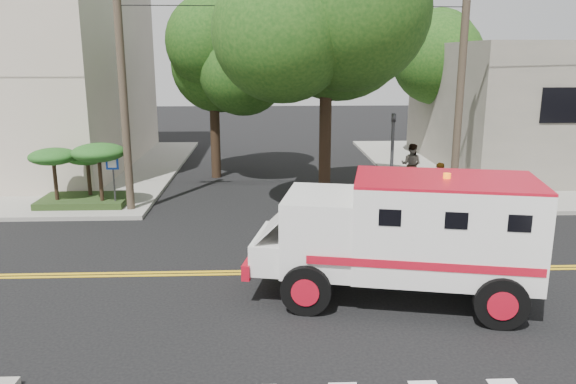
{
  "coord_description": "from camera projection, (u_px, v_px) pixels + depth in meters",
  "views": [
    {
      "loc": [
        -0.71,
        -13.88,
        5.58
      ],
      "look_at": [
        -0.04,
        2.37,
        1.6
      ],
      "focal_mm": 35.0,
      "sensor_mm": 36.0,
      "label": 1
    }
  ],
  "objects": [
    {
      "name": "tree_right",
      "position": [
        448.0,
        45.0,
        29.05
      ],
      "size": [
        4.8,
        4.5,
        8.2
      ],
      "color": "black",
      "rests_on": "ground"
    },
    {
      "name": "sidewalk_nw",
      "position": [
        3.0,
        171.0,
        27.37
      ],
      "size": [
        17.0,
        17.0,
        0.15
      ],
      "primitive_type": "cube",
      "color": "gray",
      "rests_on": "ground"
    },
    {
      "name": "traffic_signal",
      "position": [
        392.0,
        152.0,
        19.89
      ],
      "size": [
        0.15,
        0.18,
        3.6
      ],
      "color": "#3F3F42",
      "rests_on": "ground"
    },
    {
      "name": "accessibility_sign",
      "position": [
        113.0,
        175.0,
        20.24
      ],
      "size": [
        0.45,
        0.1,
        2.02
      ],
      "color": "#3F3F42",
      "rests_on": "ground"
    },
    {
      "name": "tree_main",
      "position": [
        341.0,
        6.0,
        19.22
      ],
      "size": [
        6.08,
        5.7,
        9.85
      ],
      "color": "black",
      "rests_on": "ground"
    },
    {
      "name": "sidewalk_ne",
      "position": [
        545.0,
        167.0,
        28.46
      ],
      "size": [
        17.0,
        17.0,
        0.15
      ],
      "primitive_type": "cube",
      "color": "gray",
      "rests_on": "ground"
    },
    {
      "name": "ground",
      "position": [
        293.0,
        272.0,
        14.83
      ],
      "size": [
        100.0,
        100.0,
        0.0
      ],
      "primitive_type": "plane",
      "color": "black",
      "rests_on": "ground"
    },
    {
      "name": "tree_left",
      "position": [
        220.0,
        52.0,
        24.8
      ],
      "size": [
        4.48,
        4.2,
        7.7
      ],
      "color": "black",
      "rests_on": "ground"
    },
    {
      "name": "pedestrian_a",
      "position": [
        438.0,
        186.0,
        20.15
      ],
      "size": [
        0.72,
        0.59,
        1.71
      ],
      "primitive_type": "imported",
      "rotation": [
        0.0,
        0.0,
        3.46
      ],
      "color": "gray",
      "rests_on": "sidewalk_ne"
    },
    {
      "name": "palm_planter",
      "position": [
        82.0,
        165.0,
        20.57
      ],
      "size": [
        3.52,
        2.63,
        2.36
      ],
      "color": "#1E3314",
      "rests_on": "sidewalk_nw"
    },
    {
      "name": "pedestrian_b",
      "position": [
        411.0,
        165.0,
        23.84
      ],
      "size": [
        1.09,
        1.01,
        1.8
      ],
      "primitive_type": "imported",
      "rotation": [
        0.0,
        0.0,
        2.65
      ],
      "color": "gray",
      "rests_on": "sidewalk_ne"
    },
    {
      "name": "armored_truck",
      "position": [
        406.0,
        231.0,
        12.82
      ],
      "size": [
        6.77,
        3.63,
        2.93
      ],
      "rotation": [
        0.0,
        0.0,
        -0.2
      ],
      "color": "white",
      "rests_on": "ground"
    },
    {
      "name": "building_right",
      "position": [
        576.0,
        105.0,
        28.28
      ],
      "size": [
        14.0,
        12.0,
        6.0
      ],
      "primitive_type": "cube",
      "color": "slate",
      "rests_on": "sidewalk_ne"
    },
    {
      "name": "utility_pole_left",
      "position": [
        123.0,
        87.0,
        19.36
      ],
      "size": [
        0.28,
        0.28,
        9.0
      ],
      "primitive_type": "cylinder",
      "color": "#382D23",
      "rests_on": "ground"
    },
    {
      "name": "utility_pole_right",
      "position": [
        461.0,
        86.0,
        20.03
      ],
      "size": [
        0.28,
        0.28,
        9.0
      ],
      "primitive_type": "cylinder",
      "color": "#382D23",
      "rests_on": "ground"
    }
  ]
}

